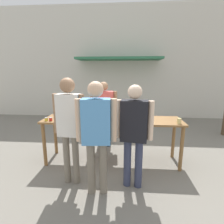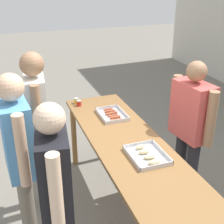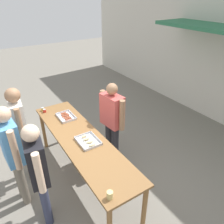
# 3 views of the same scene
# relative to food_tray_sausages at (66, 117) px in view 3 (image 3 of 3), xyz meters

# --- Properties ---
(ground_plane) EXTENTS (24.00, 24.00, 0.00)m
(ground_plane) POSITION_rel_food_tray_sausages_xyz_m (0.78, -0.06, -0.96)
(ground_plane) COLOR slate
(serving_table) EXTENTS (2.84, 0.70, 0.94)m
(serving_table) POSITION_rel_food_tray_sausages_xyz_m (0.78, -0.06, -0.12)
(serving_table) COLOR brown
(serving_table) RESTS_ON ground
(food_tray_sausages) EXTENTS (0.40, 0.29, 0.04)m
(food_tray_sausages) POSITION_rel_food_tray_sausages_xyz_m (0.00, 0.00, 0.00)
(food_tray_sausages) COLOR silver
(food_tray_sausages) RESTS_ON serving_table
(food_tray_buns) EXTENTS (0.41, 0.32, 0.05)m
(food_tray_buns) POSITION_rel_food_tray_sausages_xyz_m (0.94, -0.00, 0.00)
(food_tray_buns) COLOR silver
(food_tray_buns) RESTS_ON serving_table
(condiment_jar_mustard) EXTENTS (0.06, 0.06, 0.07)m
(condiment_jar_mustard) POSITION_rel_food_tray_sausages_xyz_m (-0.51, -0.30, 0.02)
(condiment_jar_mustard) COLOR gold
(condiment_jar_mustard) RESTS_ON serving_table
(condiment_jar_ketchup) EXTENTS (0.06, 0.06, 0.07)m
(condiment_jar_ketchup) POSITION_rel_food_tray_sausages_xyz_m (-0.42, -0.29, 0.02)
(condiment_jar_ketchup) COLOR #B22319
(condiment_jar_ketchup) RESTS_ON serving_table
(beer_cup) EXTENTS (0.08, 0.08, 0.10)m
(beer_cup) POSITION_rel_food_tray_sausages_xyz_m (2.06, -0.29, 0.04)
(beer_cup) COLOR #DBC67A
(beer_cup) RESTS_ON serving_table
(person_server_behind_table) EXTENTS (0.66, 0.31, 1.67)m
(person_server_behind_table) POSITION_rel_food_tray_sausages_xyz_m (0.51, 0.73, 0.02)
(person_server_behind_table) COLOR #232328
(person_server_behind_table) RESTS_ON ground
(person_customer_holding_hotdog) EXTENTS (0.53, 0.23, 1.81)m
(person_customer_holding_hotdog) POSITION_rel_food_tray_sausages_xyz_m (0.14, -0.86, 0.15)
(person_customer_holding_hotdog) COLOR #756B5B
(person_customer_holding_hotdog) RESTS_ON ground
(person_customer_with_cup) EXTENTS (0.59, 0.28, 1.71)m
(person_customer_with_cup) POSITION_rel_food_tray_sausages_xyz_m (1.19, -0.88, 0.06)
(person_customer_with_cup) COLOR #333851
(person_customer_with_cup) RESTS_ON ground
(person_customer_waiting_in_line) EXTENTS (0.60, 0.26, 1.76)m
(person_customer_waiting_in_line) POSITION_rel_food_tray_sausages_xyz_m (0.62, -1.09, 0.10)
(person_customer_waiting_in_line) COLOR #756B5B
(person_customer_waiting_in_line) RESTS_ON ground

